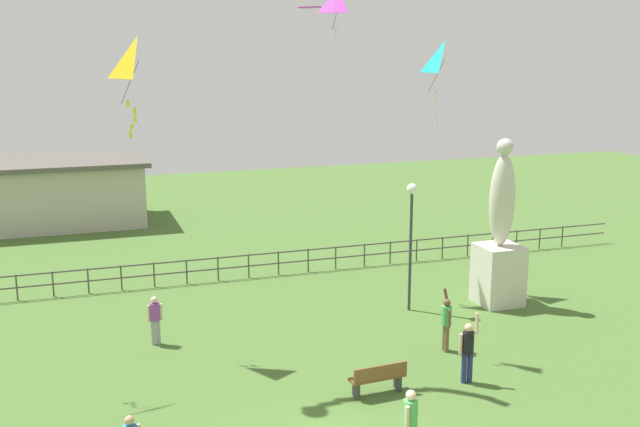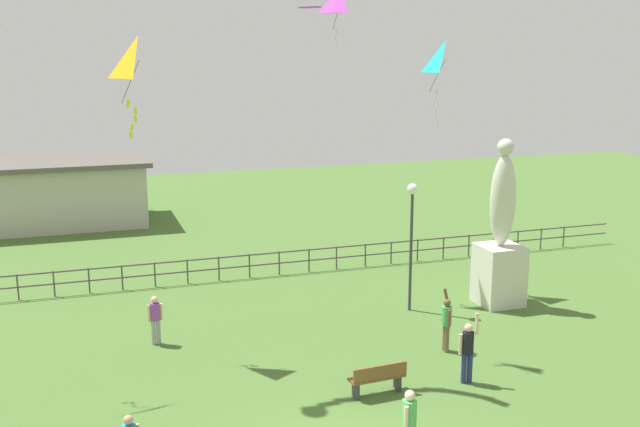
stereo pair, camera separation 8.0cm
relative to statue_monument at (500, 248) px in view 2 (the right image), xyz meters
The scene contains 12 objects.
statue_monument is the anchor object (origin of this frame).
lamppost 3.45m from the statue_monument, behind, with size 0.36×0.36×4.40m.
park_bench 8.66m from the statue_monument, 142.36° to the right, with size 1.52×0.51×0.85m.
person_0 5.04m from the statue_monument, 139.35° to the right, with size 0.33×0.49×1.89m.
person_1 11.83m from the statue_monument, behind, with size 0.46×0.28×1.51m.
person_2 6.86m from the statue_monument, 128.51° to the right, with size 0.50×0.32×1.96m.
person_4 11.25m from the statue_monument, 131.28° to the right, with size 0.39×0.39×1.69m.
kite_0 10.15m from the statue_monument, 140.36° to the left, with size 1.01×0.99×1.97m.
kite_3 6.92m from the statue_monument, 106.63° to the left, with size 1.11×0.89×2.97m.
kite_4 13.44m from the statue_monument, behind, with size 1.08×1.10×2.76m.
waterfront_railing 10.95m from the statue_monument, 148.04° to the left, with size 36.02×0.06×0.95m.
pavilion_building 23.06m from the statue_monument, 129.67° to the left, with size 9.24×5.46×3.31m.
Camera 2 is at (-5.02, -13.39, 8.73)m, focal length 41.97 mm.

